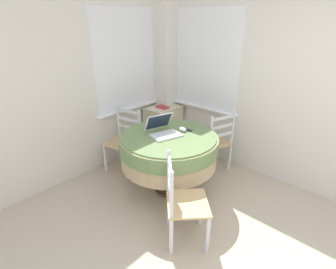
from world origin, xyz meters
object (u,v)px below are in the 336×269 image
round_dining_table (169,148)px  laptop (163,130)px  computer_mouse (183,129)px  cell_phone (188,130)px  book_on_cabinet (162,107)px  corner_cabinet (164,127)px  dining_chair_camera_near (183,202)px  dining_chair_near_back_window (124,141)px  dining_chair_near_right_window (215,142)px

round_dining_table → laptop: laptop is taller
computer_mouse → cell_phone: 0.07m
computer_mouse → book_on_cabinet: bearing=56.4°
corner_cabinet → book_on_cabinet: size_ratio=3.67×
corner_cabinet → book_on_cabinet: 0.38m
dining_chair_camera_near → dining_chair_near_back_window: bearing=71.8°
computer_mouse → corner_cabinet: computer_mouse is taller
dining_chair_near_right_window → corner_cabinet: bearing=86.7°
laptop → corner_cabinet: size_ratio=0.60×
dining_chair_near_right_window → corner_cabinet: (0.06, 1.06, -0.07)m
cell_phone → book_on_cabinet: (0.56, 0.96, -0.04)m
round_dining_table → computer_mouse: computer_mouse is taller
cell_phone → computer_mouse: bearing=157.8°
round_dining_table → cell_phone: bearing=-14.2°
dining_chair_camera_near → computer_mouse: bearing=40.4°
dining_chair_near_right_window → round_dining_table: bearing=170.6°
laptop → book_on_cabinet: laptop is taller
computer_mouse → dining_chair_near_back_window: 0.98m
dining_chair_near_back_window → dining_chair_camera_near: (-0.49, -1.50, 0.00)m
laptop → computer_mouse: (0.22, -0.12, -0.02)m
book_on_cabinet → cell_phone: bearing=-120.1°
round_dining_table → dining_chair_camera_near: bearing=-128.1°
dining_chair_camera_near → cell_phone: bearing=36.8°
laptop → computer_mouse: size_ratio=4.22×
laptop → book_on_cabinet: bearing=44.2°
computer_mouse → dining_chair_camera_near: (-0.72, -0.61, -0.36)m
dining_chair_near_back_window → dining_chair_near_right_window: (0.84, -0.98, 0.00)m
laptop → computer_mouse: laptop is taller
round_dining_table → computer_mouse: size_ratio=11.49×
round_dining_table → computer_mouse: 0.29m
dining_chair_near_back_window → book_on_cabinet: bearing=3.5°
laptop → dining_chair_camera_near: laptop is taller
round_dining_table → corner_cabinet: (0.88, 0.92, -0.24)m
dining_chair_near_back_window → book_on_cabinet: size_ratio=4.57×
laptop → cell_phone: size_ratio=3.65×
dining_chair_near_right_window → corner_cabinet: size_ratio=1.24×
laptop → dining_chair_near_right_window: laptop is taller
dining_chair_near_right_window → corner_cabinet: dining_chair_near_right_window is taller
round_dining_table → cell_phone: 0.33m
round_dining_table → computer_mouse: bearing=-11.5°
cell_phone → dining_chair_camera_near: dining_chair_camera_near is taller
computer_mouse → dining_chair_near_back_window: size_ratio=0.11×
dining_chair_near_right_window → book_on_cabinet: dining_chair_near_right_window is taller
cell_phone → dining_chair_near_right_window: dining_chair_near_right_window is taller
computer_mouse → corner_cabinet: size_ratio=0.14×
dining_chair_near_back_window → computer_mouse: bearing=-75.6°
cell_phone → book_on_cabinet: 1.12m
round_dining_table → cell_phone: cell_phone is taller
round_dining_table → laptop: bearing=102.3°
round_dining_table → corner_cabinet: round_dining_table is taller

